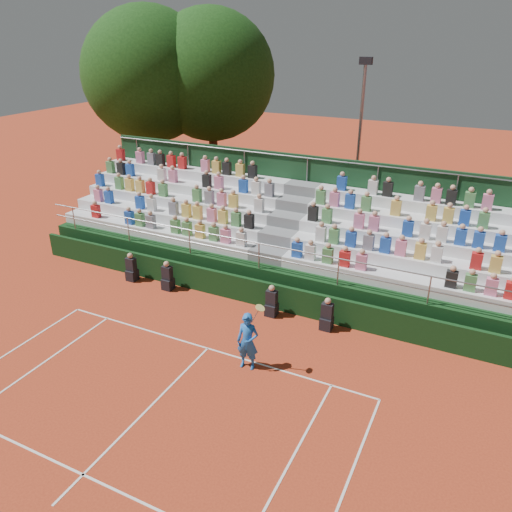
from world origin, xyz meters
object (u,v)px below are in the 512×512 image
at_px(tree_east, 211,76).
at_px(tennis_player, 248,341).
at_px(tree_west, 149,75).
at_px(floodlight_mast, 360,130).

bearing_deg(tree_east, tennis_player, -56.41).
relative_size(tree_west, tree_east, 1.01).
relative_size(tennis_player, floodlight_mast, 0.28).
height_order(tree_east, floodlight_mast, tree_east).
bearing_deg(floodlight_mast, tree_east, 175.42).
bearing_deg(tree_east, floodlight_mast, -4.58).
relative_size(tennis_player, tree_west, 0.21).
relative_size(tree_west, floodlight_mast, 1.31).
relative_size(tree_east, floodlight_mast, 1.30).
distance_m(tree_west, tree_east, 3.43).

